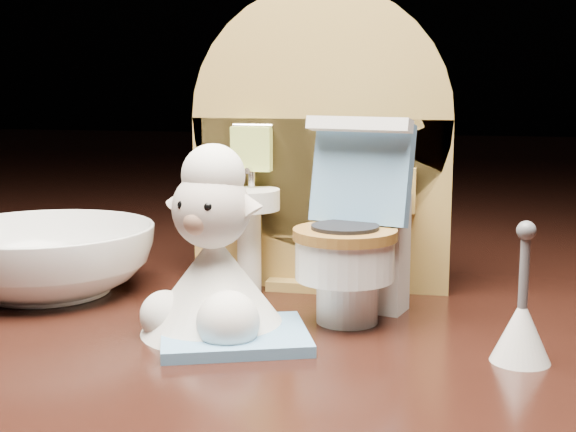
% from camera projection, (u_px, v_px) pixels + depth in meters
% --- Properties ---
extents(backdrop_panel, '(0.13, 0.05, 0.15)m').
position_uv_depth(backdrop_panel, '(319.00, 158.00, 0.40)').
color(backdrop_panel, '#A7843F').
rests_on(backdrop_panel, ground).
extents(toy_toilet, '(0.05, 0.06, 0.09)m').
position_uv_depth(toy_toilet, '(355.00, 246.00, 0.35)').
color(toy_toilet, white).
rests_on(toy_toilet, ground).
extents(bath_mat, '(0.07, 0.07, 0.00)m').
position_uv_depth(bath_mat, '(234.00, 336.00, 0.32)').
color(bath_mat, '#6399C7').
rests_on(bath_mat, ground).
extents(toilet_brush, '(0.02, 0.02, 0.05)m').
position_uv_depth(toilet_brush, '(521.00, 325.00, 0.30)').
color(toilet_brush, white).
rests_on(toilet_brush, ground).
extents(plush_lamb, '(0.06, 0.06, 0.08)m').
position_uv_depth(plush_lamb, '(213.00, 268.00, 0.33)').
color(plush_lamb, white).
rests_on(plush_lamb, ground).
extents(ceramic_bowl, '(0.11, 0.11, 0.03)m').
position_uv_depth(ceramic_bowl, '(46.00, 260.00, 0.40)').
color(ceramic_bowl, white).
rests_on(ceramic_bowl, ground).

